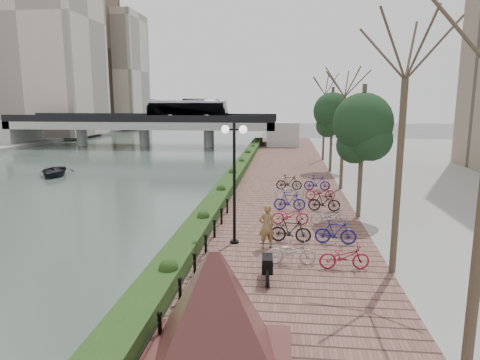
# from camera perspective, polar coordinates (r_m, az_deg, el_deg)

# --- Properties ---
(ground) EXTENTS (220.00, 220.00, 0.00)m
(ground) POSITION_cam_1_polar(r_m,az_deg,el_deg) (14.32, -12.54, -15.46)
(ground) COLOR #59595B
(ground) RESTS_ON ground
(river_water) EXTENTS (30.00, 130.00, 0.02)m
(river_water) POSITION_cam_1_polar(r_m,az_deg,el_deg) (42.34, -21.16, 1.39)
(river_water) COLOR #465850
(river_water) RESTS_ON ground
(promenade) EXTENTS (8.00, 75.00, 0.50)m
(promenade) POSITION_cam_1_polar(r_m,az_deg,el_deg) (30.26, 5.36, -0.88)
(promenade) COLOR brown
(promenade) RESTS_ON ground
(hedge) EXTENTS (1.10, 56.00, 0.60)m
(hedge) POSITION_cam_1_polar(r_m,az_deg,el_deg) (32.83, -0.51, 1.04)
(hedge) COLOR #193513
(hedge) RESTS_ON promenade
(chain_fence) EXTENTS (0.10, 14.10, 0.70)m
(chain_fence) POSITION_cam_1_polar(r_m,az_deg,el_deg) (15.42, -5.27, -9.87)
(chain_fence) COLOR black
(chain_fence) RESTS_ON promenade
(granite_monument) EXTENTS (5.11, 5.11, 2.70)m
(granite_monument) POSITION_cam_1_polar(r_m,az_deg,el_deg) (9.43, -3.43, -16.95)
(granite_monument) COLOR #481F1F
(granite_monument) RESTS_ON promenade
(lamppost) EXTENTS (1.02, 0.32, 4.87)m
(lamppost) POSITION_cam_1_polar(r_m,az_deg,el_deg) (16.83, -0.78, 3.00)
(lamppost) COLOR black
(lamppost) RESTS_ON promenade
(motorcycle) EXTENTS (0.57, 1.62, 1.00)m
(motorcycle) POSITION_cam_1_polar(r_m,az_deg,el_deg) (14.16, 3.66, -11.11)
(motorcycle) COLOR black
(motorcycle) RESTS_ON promenade
(pedestrian) EXTENTS (0.76, 0.65, 1.77)m
(pedestrian) POSITION_cam_1_polar(r_m,az_deg,el_deg) (16.83, 3.55, -6.18)
(pedestrian) COLOR brown
(pedestrian) RESTS_ON promenade
(bicycle_parking) EXTENTS (2.40, 14.69, 1.00)m
(bicycle_parking) POSITION_cam_1_polar(r_m,az_deg,el_deg) (21.45, 9.08, -3.75)
(bicycle_parking) COLOR #A4A4A8
(bicycle_parking) RESTS_ON promenade
(street_trees) EXTENTS (3.20, 37.12, 6.80)m
(street_trees) POSITION_cam_1_polar(r_m,az_deg,el_deg) (25.25, 14.48, 4.45)
(street_trees) COLOR #3D3324
(street_trees) RESTS_ON promenade
(bridge) EXTENTS (36.00, 10.77, 6.50)m
(bridge) POSITION_cam_1_polar(r_m,az_deg,el_deg) (60.01, -11.55, 7.61)
(bridge) COLOR gray
(bridge) RESTS_ON ground
(boat) EXTENTS (3.87, 4.60, 0.82)m
(boat) POSITION_cam_1_polar(r_m,az_deg,el_deg) (38.92, -23.57, 1.10)
(boat) COLOR black
(boat) RESTS_ON river_water
(far_buildings) EXTENTS (35.00, 38.00, 38.00)m
(far_buildings) POSITION_cam_1_polar(r_m,az_deg,el_deg) (91.15, -25.30, 15.80)
(far_buildings) COLOR #BBAD9C
(far_buildings) RESTS_ON far_bank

